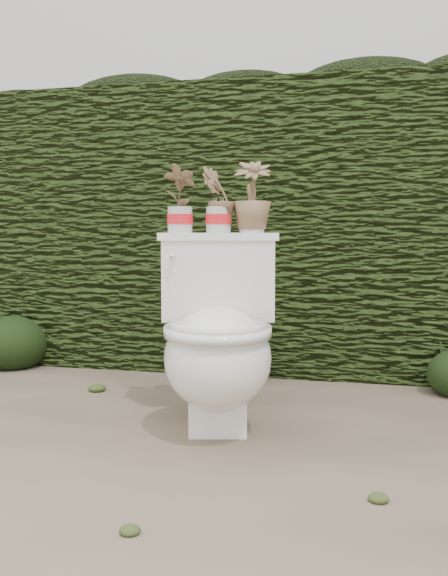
% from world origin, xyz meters
% --- Properties ---
extents(ground, '(60.00, 60.00, 0.00)m').
position_xyz_m(ground, '(0.00, 0.00, 0.00)').
color(ground, gray).
rests_on(ground, ground).
extents(hedge, '(8.00, 1.00, 1.60)m').
position_xyz_m(hedge, '(0.00, 1.60, 0.80)').
color(hedge, '#314517').
rests_on(hedge, ground).
extents(house_wall, '(8.00, 3.50, 4.00)m').
position_xyz_m(house_wall, '(0.60, 6.00, 2.00)').
color(house_wall, silver).
rests_on(house_wall, ground).
extents(toilet, '(0.61, 0.77, 0.78)m').
position_xyz_m(toilet, '(0.21, 0.15, 0.36)').
color(toilet, white).
rests_on(toilet, ground).
extents(potted_plant_left, '(0.16, 0.12, 0.27)m').
position_xyz_m(potted_plant_left, '(-0.00, 0.34, 0.91)').
color(potted_plant_left, '#3E8027').
rests_on(potted_plant_left, toilet).
extents(potted_plant_center, '(0.19, 0.18, 0.27)m').
position_xyz_m(potted_plant_center, '(0.15, 0.38, 0.91)').
color(potted_plant_center, '#3E8027').
rests_on(potted_plant_center, toilet).
extents(potted_plant_right, '(0.19, 0.19, 0.29)m').
position_xyz_m(potted_plant_right, '(0.29, 0.42, 0.92)').
color(potted_plant_right, '#3E8027').
rests_on(potted_plant_right, toilet).
extents(liriope_clump_1, '(0.41, 0.41, 0.33)m').
position_xyz_m(liriope_clump_1, '(-1.27, 1.05, 0.16)').
color(liriope_clump_1, black).
rests_on(liriope_clump_1, ground).
extents(liriope_clump_2, '(0.43, 0.43, 0.34)m').
position_xyz_m(liriope_clump_2, '(0.04, 1.07, 0.17)').
color(liriope_clump_2, black).
rests_on(liriope_clump_2, ground).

